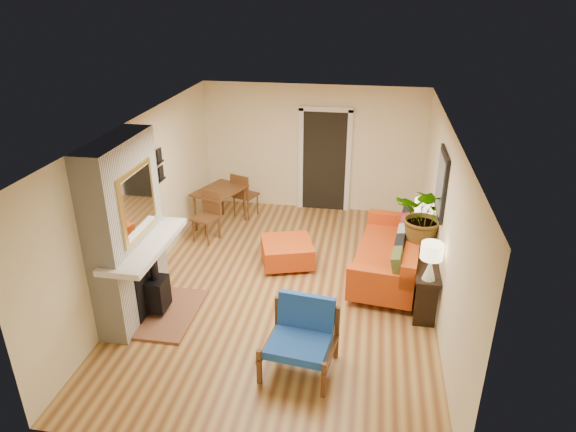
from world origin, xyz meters
name	(u,v)px	position (x,y,z in m)	size (l,w,h in m)	color
room_shell	(340,162)	(0.60, 2.63, 1.24)	(6.50, 6.50, 6.50)	#BB8E48
fireplace	(129,236)	(-2.00, -1.00, 1.24)	(1.09, 1.68, 2.60)	white
sofa	(394,254)	(1.66, 0.67, 0.39)	(1.25, 2.37, 0.89)	silver
ottoman	(287,251)	(-0.11, 0.74, 0.24)	(1.03, 1.03, 0.42)	silver
blue_chair	(302,333)	(0.50, -1.72, 0.47)	(0.93, 0.91, 0.88)	brown
dining_table	(223,197)	(-1.58, 2.01, 0.61)	(1.14, 1.76, 0.93)	brown
console_table	(423,261)	(2.07, 0.18, 0.58)	(0.34, 1.85, 0.72)	black
lamp_near	(431,257)	(2.07, -0.60, 1.06)	(0.30, 0.30, 0.54)	white
lamp_far	(423,211)	(2.07, 0.92, 1.06)	(0.30, 0.30, 0.54)	white
houseplant	(426,215)	(2.06, 0.45, 1.21)	(0.87, 0.75, 0.96)	#1E5919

